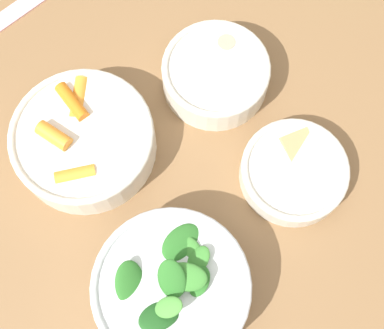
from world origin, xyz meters
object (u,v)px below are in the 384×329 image
(bowl_beans_hotdog, at_px, (215,75))
(bowl_cookies, at_px, (294,171))
(bowl_carrots, at_px, (84,140))
(bowl_greens, at_px, (172,288))

(bowl_beans_hotdog, distance_m, bowl_cookies, 0.18)
(bowl_carrots, relative_size, bowl_cookies, 1.33)
(bowl_beans_hotdog, bearing_deg, bowl_carrots, 174.49)
(bowl_carrots, distance_m, bowl_cookies, 0.29)
(bowl_carrots, distance_m, bowl_greens, 0.23)
(bowl_carrots, height_order, bowl_cookies, bowl_carrots)
(bowl_carrots, height_order, bowl_greens, bowl_greens)
(bowl_greens, xyz_separation_m, bowl_beans_hotdog, (0.22, 0.21, -0.01))
(bowl_cookies, bearing_deg, bowl_greens, -171.18)
(bowl_greens, relative_size, bowl_cookies, 1.32)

